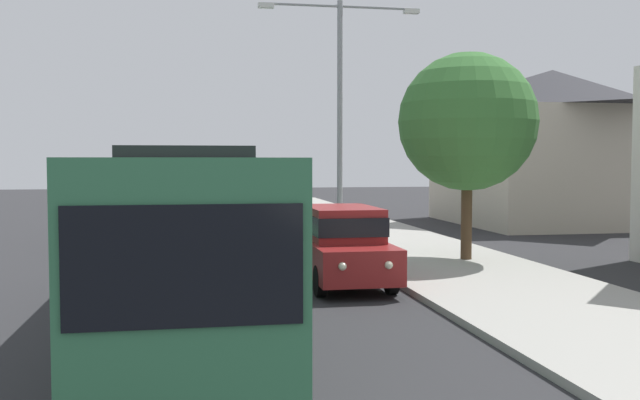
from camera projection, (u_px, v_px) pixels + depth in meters
name	position (u px, v px, depth m)	size (l,w,h in m)	color
bus_lead	(188.00, 234.00, 12.90)	(2.58, 12.42, 3.21)	#33724C
bus_second_in_line	(189.00, 196.00, 27.11)	(2.58, 11.23, 3.21)	#33724C
bus_middle	(190.00, 185.00, 40.05)	(2.58, 11.79, 3.21)	silver
bus_fourth_in_line	(190.00, 179.00, 53.14)	(2.58, 10.68, 3.21)	#33724C
bus_rear	(190.00, 175.00, 65.94)	(2.58, 11.31, 3.21)	#284C8C
bus_tail_end	(190.00, 173.00, 79.22)	(2.58, 12.43, 3.21)	#284C8C
white_suv	(342.00, 242.00, 17.27)	(1.86, 4.66, 1.90)	maroon
streetlamp_mid	(340.00, 95.00, 25.49)	(5.89, 0.28, 8.62)	gray
roadside_tree	(468.00, 122.00, 20.47)	(4.01, 4.01, 6.02)	#4C3823
house_distant_gabled	(551.00, 146.00, 33.98)	(9.35, 10.13, 7.38)	#BCB29E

